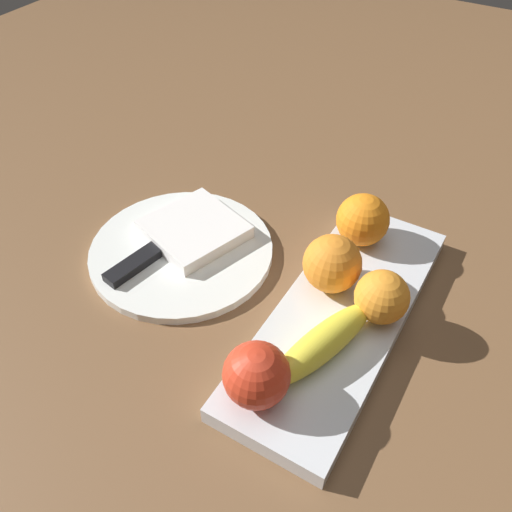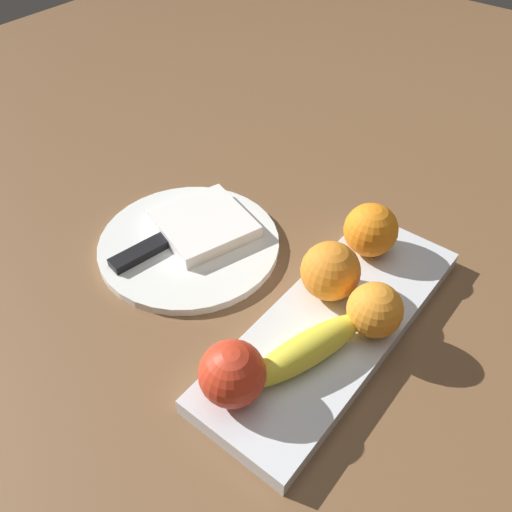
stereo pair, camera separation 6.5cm
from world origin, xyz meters
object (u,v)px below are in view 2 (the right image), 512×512
(fruit_tray, at_px, (334,325))
(apple, at_px, (232,374))
(folded_napkin, at_px, (204,224))
(knife, at_px, (152,247))
(banana, at_px, (307,349))
(orange_near_apple, at_px, (330,271))
(orange_near_banana, at_px, (371,230))
(dinner_plate, at_px, (190,244))
(orange_center, at_px, (375,310))

(fruit_tray, bearing_deg, apple, 168.83)
(folded_napkin, relative_size, knife, 0.66)
(fruit_tray, distance_m, banana, 0.08)
(apple, distance_m, knife, 0.26)
(banana, bearing_deg, orange_near_apple, 37.15)
(orange_near_apple, distance_m, folded_napkin, 0.21)
(apple, height_order, orange_near_apple, orange_near_apple)
(orange_near_banana, distance_m, folded_napkin, 0.23)
(orange_near_apple, xyz_separation_m, folded_napkin, (0.00, 0.21, -0.04))
(dinner_plate, relative_size, knife, 1.38)
(apple, height_order, orange_center, apple)
(dinner_plate, bearing_deg, orange_center, -87.17)
(knife, bearing_deg, orange_center, -68.58)
(apple, height_order, banana, apple)
(banana, distance_m, orange_near_apple, 0.11)
(dinner_plate, height_order, folded_napkin, folded_napkin)
(apple, xyz_separation_m, orange_near_apple, (0.18, 0.00, 0.00))
(orange_center, xyz_separation_m, dinner_plate, (-0.01, 0.28, -0.05))
(banana, bearing_deg, orange_near_banana, 27.64)
(fruit_tray, bearing_deg, knife, 99.72)
(banana, bearing_deg, apple, 173.06)
(apple, relative_size, banana, 0.44)
(apple, bearing_deg, orange_center, -22.90)
(apple, distance_m, orange_near_apple, 0.18)
(fruit_tray, relative_size, dinner_plate, 1.55)
(orange_near_banana, xyz_separation_m, knife, (-0.17, 0.23, -0.04))
(apple, xyz_separation_m, folded_napkin, (0.18, 0.21, -0.04))
(fruit_tray, relative_size, orange_near_banana, 5.55)
(orange_center, distance_m, knife, 0.31)
(dinner_plate, bearing_deg, orange_near_apple, -81.74)
(orange_center, xyz_separation_m, knife, (-0.06, 0.30, -0.04))
(orange_near_banana, xyz_separation_m, dinner_plate, (-0.13, 0.21, -0.05))
(orange_center, bearing_deg, knife, 100.98)
(orange_near_apple, height_order, orange_center, orange_near_apple)
(fruit_tray, distance_m, knife, 0.27)
(orange_near_apple, distance_m, orange_center, 0.07)
(fruit_tray, xyz_separation_m, folded_napkin, (0.03, 0.24, 0.01))
(apple, height_order, folded_napkin, apple)
(orange_center, distance_m, folded_napkin, 0.28)
(fruit_tray, relative_size, folded_napkin, 3.25)
(fruit_tray, height_order, banana, banana)
(banana, xyz_separation_m, orange_near_apple, (0.10, 0.04, 0.02))
(fruit_tray, relative_size, apple, 5.64)
(folded_napkin, bearing_deg, knife, 160.96)
(apple, relative_size, orange_center, 1.09)
(banana, xyz_separation_m, knife, (0.02, 0.27, -0.03))
(fruit_tray, distance_m, folded_napkin, 0.24)
(apple, height_order, dinner_plate, apple)
(orange_near_apple, bearing_deg, knife, 107.86)
(apple, distance_m, orange_near_banana, 0.28)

